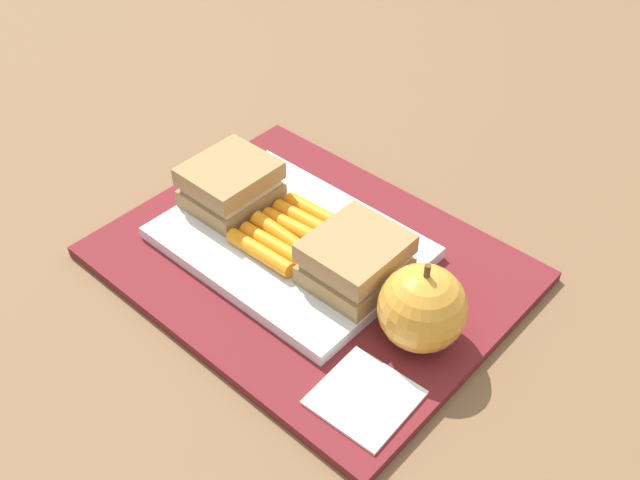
# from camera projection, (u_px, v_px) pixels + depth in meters

# --- Properties ---
(ground_plane) EXTENTS (2.40, 2.40, 0.00)m
(ground_plane) POSITION_uv_depth(u_px,v_px,m) (310.00, 268.00, 0.68)
(ground_plane) COLOR brown
(lunchbag_mat) EXTENTS (0.36, 0.28, 0.01)m
(lunchbag_mat) POSITION_uv_depth(u_px,v_px,m) (310.00, 264.00, 0.67)
(lunchbag_mat) COLOR maroon
(lunchbag_mat) RESTS_ON ground_plane
(food_tray) EXTENTS (0.23, 0.17, 0.01)m
(food_tray) POSITION_uv_depth(u_px,v_px,m) (290.00, 243.00, 0.68)
(food_tray) COLOR white
(food_tray) RESTS_ON lunchbag_mat
(sandwich_half_left) EXTENTS (0.07, 0.08, 0.04)m
(sandwich_half_left) POSITION_uv_depth(u_px,v_px,m) (231.00, 184.00, 0.70)
(sandwich_half_left) COLOR #9E7A4C
(sandwich_half_left) RESTS_ON food_tray
(sandwich_half_right) EXTENTS (0.07, 0.08, 0.04)m
(sandwich_half_right) POSITION_uv_depth(u_px,v_px,m) (355.00, 260.00, 0.62)
(sandwich_half_right) COLOR #9E7A4C
(sandwich_half_right) RESTS_ON food_tray
(carrot_sticks_bundle) EXTENTS (0.08, 0.09, 0.02)m
(carrot_sticks_bundle) POSITION_uv_depth(u_px,v_px,m) (290.00, 233.00, 0.67)
(carrot_sticks_bundle) COLOR orange
(carrot_sticks_bundle) RESTS_ON food_tray
(apple) EXTENTS (0.07, 0.07, 0.08)m
(apple) POSITION_uv_depth(u_px,v_px,m) (422.00, 308.00, 0.58)
(apple) COLOR gold
(apple) RESTS_ON lunchbag_mat
(paper_napkin) EXTENTS (0.07, 0.07, 0.00)m
(paper_napkin) POSITION_uv_depth(u_px,v_px,m) (365.00, 397.00, 0.55)
(paper_napkin) COLOR white
(paper_napkin) RESTS_ON lunchbag_mat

